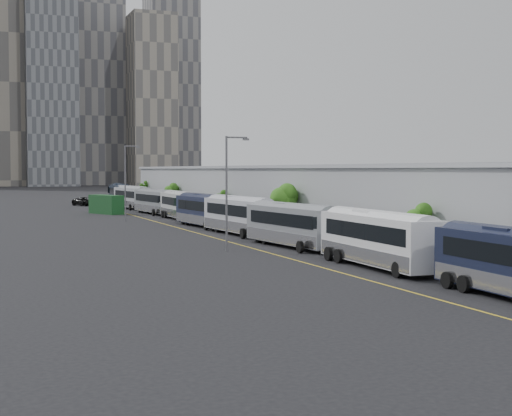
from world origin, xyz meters
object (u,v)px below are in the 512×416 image
bus_6 (181,208)px  suv (85,202)px  bus_2 (378,244)px  shipping_container (106,204)px  street_lamp_far (126,178)px  bus_5 (205,213)px  street_lamp_near (229,185)px  bus_3 (292,229)px  bus_9 (121,196)px  bus_4 (240,219)px  bus_8 (132,199)px  bus_7 (155,204)px

bus_6 → suv: size_ratio=2.27×
bus_2 → bus_6: size_ratio=1.04×
bus_6 → shipping_container: (-7.16, 16.71, -0.16)m
bus_6 → street_lamp_far: (-7.32, -0.22, 4.04)m
bus_5 → street_lamp_near: (-5.86, -26.42, 3.82)m
street_lamp_far → bus_3: bearing=-80.3°
bus_9 → bus_6: bearing=-86.3°
bus_2 → street_lamp_far: 55.29m
bus_2 → bus_4: size_ratio=0.98×
bus_9 → bus_8: bearing=-87.9°
bus_3 → bus_8: bus_8 is taller
bus_3 → suv: bearing=88.5°
shipping_container → bus_2: bearing=-105.5°
bus_2 → street_lamp_near: (-6.05, 14.25, 3.79)m
bus_4 → bus_9: 68.19m
bus_6 → bus_8: 30.16m
bus_7 → suv: bearing=96.0°
bus_8 → bus_9: bus_9 is taller
bus_9 → street_lamp_near: size_ratio=1.48×
suv → bus_9: bearing=-42.5°
shipping_container → bus_5: bearing=-99.1°
bus_7 → bus_6: bearing=-94.0°
bus_5 → bus_8: size_ratio=0.98×
bus_2 → bus_3: size_ratio=1.02×
bus_2 → bus_5: (-0.19, 40.67, -0.03)m
bus_4 → street_lamp_far: bearing=100.8°
suv → bus_4: bearing=-109.9°
bus_2 → bus_4: bus_4 is taller
shipping_container → suv: (0.78, 27.69, -0.63)m
bus_8 → street_lamp_far: street_lamp_far is taller
bus_6 → bus_2: bearing=-89.9°
bus_5 → street_lamp_far: 16.00m
bus_5 → street_lamp_far: street_lamp_far is taller
bus_2 → street_lamp_near: bearing=114.5°
bus_2 → bus_9: size_ratio=0.95×
bus_6 → shipping_container: size_ratio=1.88×
bus_2 → shipping_container: size_ratio=1.95×
street_lamp_near → street_lamp_far: size_ratio=0.96×
bus_3 → bus_4: bus_4 is taller
bus_5 → bus_9: bearing=84.8°
bus_5 → shipping_container: bus_5 is taller
bus_9 → suv: bearing=165.6°
bus_4 → bus_8: size_ratio=1.01×
shipping_container → bus_9: bearing=54.1°
suv → shipping_container: bearing=-116.3°
suv → bus_3: bearing=-110.7°
street_lamp_far → suv: (0.94, 44.63, -4.84)m
bus_3 → bus_4: 14.01m
bus_8 → bus_6: bearing=-94.5°
bus_5 → bus_8: 44.44m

